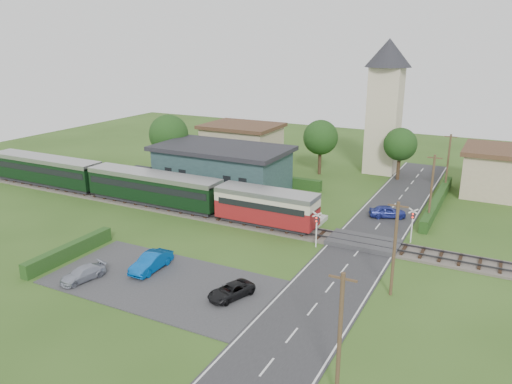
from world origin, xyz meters
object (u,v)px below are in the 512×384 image
at_px(church_tower, 386,97).
at_px(train, 131,183).
at_px(house_east, 502,171).
at_px(car_on_road, 388,212).
at_px(station_building, 222,168).
at_px(car_park_blue, 151,262).
at_px(pedestrian_far, 145,183).
at_px(car_park_silver, 83,274).
at_px(crossing_signal_far, 412,220).
at_px(house_west, 242,142).
at_px(equipment_hut, 139,178).
at_px(pedestrian_near, 263,203).
at_px(car_park_dark, 231,291).
at_px(crossing_signal_near, 317,224).

bearing_deg(church_tower, train, -129.48).
relative_size(house_east, car_on_road, 2.41).
xyz_separation_m(station_building, train, (-6.41, -8.99, -0.52)).
xyz_separation_m(car_park_blue, pedestrian_far, (-13.48, 15.82, 0.63)).
bearing_deg(car_park_silver, crossing_signal_far, 55.77).
height_order(house_west, house_east, same).
height_order(train, car_on_road, train).
height_order(equipment_hut, car_on_road, equipment_hut).
relative_size(equipment_hut, pedestrian_near, 1.74).
xyz_separation_m(equipment_hut, pedestrian_near, (16.32, 0.16, -0.56)).
height_order(equipment_hut, pedestrian_near, equipment_hut).
height_order(crossing_signal_far, car_park_dark, crossing_signal_far).
relative_size(car_park_silver, pedestrian_near, 2.40).
height_order(crossing_signal_far, pedestrian_far, crossing_signal_far).
relative_size(house_east, car_park_silver, 2.50).
relative_size(house_east, pedestrian_far, 4.70).
height_order(train, car_park_blue, train).
distance_m(house_west, crossing_signal_far, 35.26).
height_order(house_east, car_park_dark, house_east).
bearing_deg(car_park_silver, car_park_blue, 59.95).
bearing_deg(station_building, church_tower, 48.59).
xyz_separation_m(house_east, car_park_dark, (-15.67, -35.67, -2.23)).
xyz_separation_m(car_on_road, car_park_silver, (-17.11, -24.47, -0.08)).
xyz_separation_m(station_building, car_on_road, (20.21, -1.02, -2.02)).
height_order(train, crossing_signal_far, train).
bearing_deg(house_east, crossing_signal_far, -108.08).
distance_m(church_tower, house_east, 17.21).
relative_size(station_building, car_park_silver, 4.54).
distance_m(church_tower, crossing_signal_far, 26.39).
bearing_deg(station_building, crossing_signal_near, -34.81).
bearing_deg(car_on_road, church_tower, -7.47).
bearing_deg(church_tower, car_park_silver, -105.65).
height_order(equipment_hut, pedestrian_far, equipment_hut).
bearing_deg(car_park_silver, pedestrian_far, 130.22).
distance_m(station_building, train, 11.06).
distance_m(house_east, pedestrian_far, 41.52).
bearing_deg(crossing_signal_far, pedestrian_near, 176.40).
relative_size(crossing_signal_far, pedestrian_near, 2.23).
bearing_deg(car_park_dark, house_west, 137.99).
height_order(house_east, car_park_silver, house_east).
distance_m(station_building, house_west, 14.87).
relative_size(station_building, house_west, 1.48).
xyz_separation_m(house_west, car_park_blue, (11.58, -35.78, -2.03)).
height_order(crossing_signal_near, car_park_silver, crossing_signal_near).
relative_size(crossing_signal_far, pedestrian_far, 1.75).
height_order(car_on_road, car_park_blue, car_park_blue).
height_order(church_tower, house_west, church_tower).
xyz_separation_m(house_west, pedestrian_near, (13.32, -19.64, -1.61)).
relative_size(train, house_east, 4.91).
distance_m(car_park_silver, pedestrian_far, 21.96).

